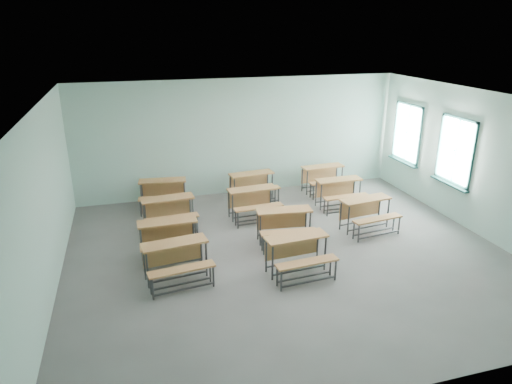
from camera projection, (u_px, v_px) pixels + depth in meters
room at (294, 181)px, 9.05m from camera, size 9.04×8.04×3.24m
desk_unit_r0c0 at (177, 256)px, 8.39m from camera, size 1.29×0.95×0.75m
desk_unit_r0c1 at (299, 250)px, 8.64m from camera, size 1.26×0.89×0.75m
desk_unit_r1c0 at (169, 234)px, 9.30m from camera, size 1.22×0.83×0.75m
desk_unit_r1c1 at (285, 222)px, 9.87m from camera, size 1.28×0.94×0.75m
desk_unit_r1c2 at (368, 210)px, 10.50m from camera, size 1.29×0.95×0.75m
desk_unit_r2c0 at (169, 209)px, 10.56m from camera, size 1.26×0.89×0.75m
desk_unit_r2c1 at (254, 199)px, 11.16m from camera, size 1.25×0.88×0.75m
desk_unit_r2c2 at (340, 189)px, 11.83m from camera, size 1.21×0.81×0.75m
desk_unit_r3c0 at (163, 190)px, 11.76m from camera, size 1.29×0.94×0.75m
desk_unit_r3c1 at (253, 183)px, 12.32m from camera, size 1.28×0.93×0.75m
desk_unit_r3c2 at (324, 175)px, 12.93m from camera, size 1.25×0.88×0.75m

